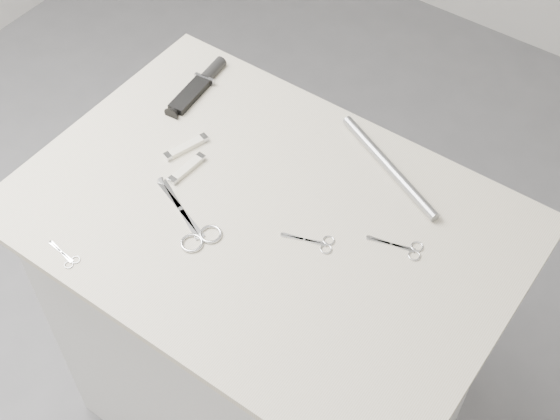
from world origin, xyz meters
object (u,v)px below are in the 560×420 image
Objects in this scene: large_shears at (194,228)px; pocket_knife_a at (186,147)px; embroidery_scissors_a at (316,242)px; pocket_knife_b at (187,168)px; plinth at (269,335)px; tiny_scissors at (66,257)px; sheathed_knife at (201,84)px; embroidery_scissors_b at (404,248)px; metal_rail at (389,166)px.

large_shears is 0.22m from pocket_knife_a.
pocket_knife_a reaches higher than embroidery_scissors_a.
embroidery_scissors_a is at bearing -86.21° from pocket_knife_b.
plinth is 0.61m from tiny_scissors.
plinth is 4.57× the size of sheathed_knife.
pocket_knife_a is at bearing 97.41° from tiny_scissors.
embroidery_scissors_a is 0.37m from pocket_knife_a.
embroidery_scissors_a is 0.17m from embroidery_scissors_b.
embroidery_scissors_b is at bearing -75.68° from pocket_knife_b.
large_shears is (-0.10, -0.11, 0.47)m from plinth.
pocket_knife_b is 0.31× the size of metal_rail.
pocket_knife_a is 0.43m from metal_rail.
sheathed_knife is at bearing 135.25° from embroidery_scissors_a.
pocket_knife_b is (0.04, -0.05, -0.00)m from pocket_knife_a.
sheathed_knife is 0.20m from pocket_knife_a.
pocket_knife_b reaches higher than embroidery_scissors_a.
embroidery_scissors_b is (0.36, 0.20, -0.00)m from large_shears.
sheathed_knife is at bearing 152.40° from embroidery_scissors_b.
pocket_knife_b reaches higher than plinth.
plinth is 2.82× the size of metal_rail.
plinth is 0.49m from large_shears.
sheathed_knife reaches higher than plinth.
tiny_scissors is (-0.37, -0.31, -0.00)m from embroidery_scissors_a.
tiny_scissors reaches higher than plinth.
pocket_knife_a is 0.06m from pocket_knife_b.
tiny_scissors is 0.68m from metal_rail.
large_shears is 1.80× the size of embroidery_scissors_b.
embroidery_scissors_b is 0.56× the size of sheathed_knife.
plinth is 8.15× the size of embroidery_scissors_b.
large_shears is 0.25m from tiny_scissors.
metal_rail is at bearing 66.58° from embroidery_scissors_a.
plinth is 8.62× the size of embroidery_scissors_a.
pocket_knife_b is (-0.47, -0.09, 0.00)m from embroidery_scissors_b.
large_shears is 0.24m from embroidery_scissors_a.
plinth is at bearing -118.53° from metal_rail.
sheathed_knife reaches higher than tiny_scissors.
embroidery_scissors_b is at bearing 11.35° from embroidery_scissors_a.
pocket_knife_b reaches higher than large_shears.
plinth is at bearing 161.75° from embroidery_scissors_a.
large_shears is at bearing 59.58° from tiny_scissors.
tiny_scissors is at bearing -160.03° from embroidery_scissors_a.
plinth is 0.55m from embroidery_scissors_b.
embroidery_scissors_a is 0.33× the size of metal_rail.
metal_rail is (0.02, 0.25, 0.01)m from embroidery_scissors_a.
embroidery_scissors_a reaches higher than plinth.
tiny_scissors is at bearing 175.52° from pocket_knife_b.
pocket_knife_b is (-0.11, 0.11, 0.00)m from large_shears.
embroidery_scissors_b is at bearing 45.37° from tiny_scissors.
sheathed_knife is at bearing 108.50° from tiny_scissors.
metal_rail reaches higher than pocket_knife_a.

